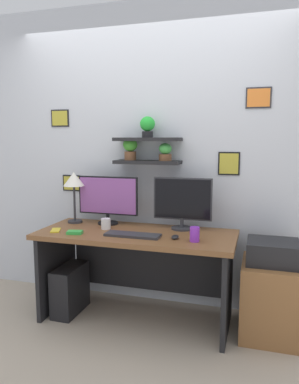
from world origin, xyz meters
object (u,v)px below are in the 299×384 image
cell_phone (56,230)px  desk_lamp (74,183)px  keyboard (133,235)px  computer_mouse (175,237)px  monitor_right (182,202)px  coffee_mug (106,224)px  desk (138,255)px  monitor_left (108,198)px  drawer_cabinet (270,299)px  water_cup (195,234)px  printer (273,252)px  computer_tower_left (70,289)px  scissors_tray (75,232)px

cell_phone → desk_lamp: bearing=66.2°
keyboard → computer_mouse: 0.34m
monitor_right → coffee_mug: monitor_right is taller
desk → monitor_left: monitor_left is taller
coffee_mug → cell_phone: bearing=-154.3°
monitor_left → drawer_cabinet: 1.58m
computer_mouse → water_cup: size_ratio=0.82×
printer → keyboard: bearing=-170.0°
keyboard → cell_phone: (-0.67, -0.02, -0.01)m
keyboard → coffee_mug: 0.34m
monitor_left → coffee_mug: size_ratio=6.17×
computer_mouse → printer: 0.74m
water_cup → computer_tower_left: 1.26m
monitor_right → computer_mouse: monitor_right is taller
coffee_mug → computer_tower_left: (-0.31, -0.08, -0.59)m
cell_phone → printer: (1.72, 0.21, -0.09)m
water_cup → computer_tower_left: water_cup is taller
coffee_mug → keyboard: bearing=-27.9°
cell_phone → coffee_mug: size_ratio=1.56×
monitor_left → water_cup: monitor_left is taller
keyboard → scissors_tray: size_ratio=3.67×
water_cup → printer: bearing=19.1°
desk → keyboard: keyboard is taller
scissors_tray → drawer_cabinet: scissors_tray is taller
printer → computer_tower_left: 1.73m
desk → water_cup: 0.60m
water_cup → drawer_cabinet: 0.79m
drawer_cabinet → cell_phone: bearing=-173.1°
monitor_left → keyboard: (0.35, -0.34, -0.22)m
monitor_right → computer_mouse: 0.39m
desk_lamp → drawer_cabinet: (1.72, -0.12, -0.83)m
keyboard → cell_phone: size_ratio=3.14×
monitor_right → cell_phone: bearing=-159.7°
desk_lamp → computer_tower_left: 0.94m
monitor_right → drawer_cabinet: monitor_right is taller
desk → monitor_left: (-0.34, 0.16, 0.44)m
keyboard → monitor_right: bearing=46.8°
scissors_tray → keyboard: bearing=7.9°
scissors_tray → water_cup: size_ratio=1.09×
cell_phone → computer_tower_left: 0.56m
printer → drawer_cabinet: bearing=90.0°
monitor_left → computer_tower_left: 0.86m
monitor_right → computer_tower_left: (-0.93, -0.27, -0.78)m
computer_tower_left → cell_phone: bearing=-120.7°
keyboard → cell_phone: 0.67m
monitor_right → printer: bearing=-12.2°
keyboard → water_cup: size_ratio=4.00×
computer_tower_left → water_cup: bearing=-4.6°
desk → monitor_right: 0.58m
monitor_left → computer_mouse: monitor_left is taller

